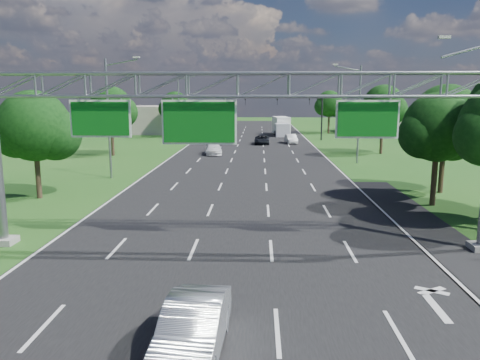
# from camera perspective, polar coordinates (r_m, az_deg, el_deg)

# --- Properties ---
(ground) EXTENTS (220.00, 220.00, 0.00)m
(ground) POSITION_cam_1_polar(r_m,az_deg,el_deg) (39.76, 0.57, 0.11)
(ground) COLOR #1D5218
(ground) RESTS_ON ground
(road) EXTENTS (18.00, 180.00, 0.02)m
(road) POSITION_cam_1_polar(r_m,az_deg,el_deg) (39.76, 0.57, 0.11)
(road) COLOR black
(road) RESTS_ON ground
(road_flare) EXTENTS (3.00, 30.00, 0.02)m
(road_flare) POSITION_cam_1_polar(r_m,az_deg,el_deg) (25.79, 22.80, -6.39)
(road_flare) COLOR black
(road_flare) RESTS_ON ground
(sign_gantry) EXTENTS (23.50, 1.00, 9.56)m
(sign_gantry) POSITION_cam_1_polar(r_m,az_deg,el_deg) (21.13, -0.03, 9.87)
(sign_gantry) COLOR gray
(sign_gantry) RESTS_ON ground
(traffic_signal) EXTENTS (12.21, 0.24, 7.00)m
(traffic_signal) POSITION_cam_1_polar(r_m,az_deg,el_deg) (74.40, 7.27, 8.81)
(traffic_signal) COLOR black
(traffic_signal) RESTS_ON ground
(streetlight_l_near) EXTENTS (2.97, 0.22, 10.16)m
(streetlight_l_near) POSITION_cam_1_polar(r_m,az_deg,el_deg) (41.09, -15.53, 7.90)
(streetlight_l_near) COLOR gray
(streetlight_l_near) RESTS_ON ground
(streetlight_l_far) EXTENTS (2.97, 0.22, 10.16)m
(streetlight_l_far) POSITION_cam_1_polar(r_m,az_deg,el_deg) (75.17, -7.33, 9.14)
(streetlight_l_far) COLOR gray
(streetlight_l_far) RESTS_ON ground
(streetlight_r_mid) EXTENTS (2.97, 0.22, 10.16)m
(streetlight_r_mid) POSITION_cam_1_polar(r_m,az_deg,el_deg) (50.16, 14.11, 8.35)
(streetlight_r_mid) COLOR gray
(streetlight_r_mid) RESTS_ON ground
(tree_verge_la) EXTENTS (5.76, 4.80, 7.40)m
(tree_verge_la) POSITION_cam_1_polar(r_m,az_deg,el_deg) (34.71, -23.63, 5.67)
(tree_verge_la) COLOR #2D2116
(tree_verge_la) RESTS_ON ground
(tree_verge_lb) EXTENTS (5.76, 4.80, 8.06)m
(tree_verge_lb) POSITION_cam_1_polar(r_m,az_deg,el_deg) (56.82, -15.37, 8.32)
(tree_verge_lb) COLOR #2D2116
(tree_verge_lb) RESTS_ON ground
(tree_verge_lc) EXTENTS (5.76, 4.80, 7.62)m
(tree_verge_lc) POSITION_cam_1_polar(r_m,az_deg,el_deg) (80.43, -7.87, 8.77)
(tree_verge_lc) COLOR #2D2116
(tree_verge_lc) RESTS_ON ground
(tree_verge_rd) EXTENTS (5.76, 4.80, 8.28)m
(tree_verge_rd) POSITION_cam_1_polar(r_m,az_deg,el_deg) (59.07, 17.12, 8.51)
(tree_verge_rd) COLOR #2D2116
(tree_verge_rd) RESTS_ON ground
(tree_verge_re) EXTENTS (5.76, 4.80, 7.84)m
(tree_verge_re) POSITION_cam_1_polar(r_m,az_deg,el_deg) (88.11, 10.88, 8.96)
(tree_verge_re) COLOR #2D2116
(tree_verge_re) RESTS_ON ground
(building_left) EXTENTS (14.00, 10.00, 5.00)m
(building_left) POSITION_cam_1_polar(r_m,az_deg,el_deg) (90.27, -12.66, 7.21)
(building_left) COLOR gray
(building_left) RESTS_ON ground
(building_right) EXTENTS (12.00, 9.00, 4.00)m
(building_right) POSITION_cam_1_polar(r_m,az_deg,el_deg) (94.06, 16.49, 6.85)
(building_right) COLOR gray
(building_right) RESTS_ON ground
(silver_sedan) EXTENTS (1.86, 4.71, 1.53)m
(silver_sedan) POSITION_cam_1_polar(r_m,az_deg,el_deg) (13.49, -5.78, -17.60)
(silver_sedan) COLOR silver
(silver_sedan) RESTS_ON ground
(car_queue_a) EXTENTS (2.40, 4.81, 1.34)m
(car_queue_a) POSITION_cam_1_polar(r_m,az_deg,el_deg) (56.32, -3.23, 3.82)
(car_queue_a) COLOR silver
(car_queue_a) RESTS_ON ground
(car_queue_b) EXTENTS (2.17, 4.59, 1.27)m
(car_queue_b) POSITION_cam_1_polar(r_m,az_deg,el_deg) (68.04, 2.69, 4.92)
(car_queue_b) COLOR black
(car_queue_b) RESTS_ON ground
(car_queue_c) EXTENTS (2.41, 4.90, 1.61)m
(car_queue_c) POSITION_cam_1_polar(r_m,az_deg,el_deg) (73.09, -4.92, 5.40)
(car_queue_c) COLOR black
(car_queue_c) RESTS_ON ground
(car_queue_d) EXTENTS (1.83, 4.17, 1.33)m
(car_queue_d) POSITION_cam_1_polar(r_m,az_deg,el_deg) (69.46, 6.25, 5.01)
(car_queue_d) COLOR silver
(car_queue_d) RESTS_ON ground
(box_truck) EXTENTS (3.14, 8.63, 3.18)m
(box_truck) POSITION_cam_1_polar(r_m,az_deg,el_deg) (83.84, 5.05, 6.53)
(box_truck) COLOR white
(box_truck) RESTS_ON ground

